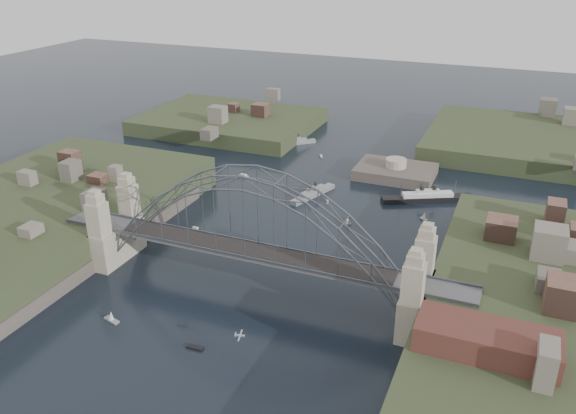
{
  "coord_description": "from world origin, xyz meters",
  "views": [
    {
      "loc": [
        44.0,
        -88.44,
        62.03
      ],
      "look_at": [
        0.0,
        18.0,
        10.0
      ],
      "focal_mm": 36.75,
      "sensor_mm": 36.0,
      "label": 1
    }
  ],
  "objects_px": {
    "wharf_shed": "(487,340)",
    "naval_cruiser_far": "(295,142)",
    "naval_cruiser_near": "(313,193)",
    "ocean_liner": "(427,198)",
    "bridge": "(251,232)",
    "fort_island": "(395,178)"
  },
  "relations": [
    {
      "from": "naval_cruiser_far",
      "to": "ocean_liner",
      "type": "height_order",
      "value": "ocean_liner"
    },
    {
      "from": "bridge",
      "to": "fort_island",
      "type": "distance_m",
      "value": 72.14
    },
    {
      "from": "bridge",
      "to": "ocean_liner",
      "type": "height_order",
      "value": "bridge"
    },
    {
      "from": "bridge",
      "to": "naval_cruiser_far",
      "type": "height_order",
      "value": "bridge"
    },
    {
      "from": "bridge",
      "to": "naval_cruiser_far",
      "type": "distance_m",
      "value": 91.13
    },
    {
      "from": "naval_cruiser_near",
      "to": "naval_cruiser_far",
      "type": "relative_size",
      "value": 1.4
    },
    {
      "from": "naval_cruiser_near",
      "to": "naval_cruiser_far",
      "type": "distance_m",
      "value": 44.27
    },
    {
      "from": "naval_cruiser_near",
      "to": "ocean_liner",
      "type": "bearing_deg",
      "value": 16.31
    },
    {
      "from": "bridge",
      "to": "wharf_shed",
      "type": "height_order",
      "value": "bridge"
    },
    {
      "from": "naval_cruiser_near",
      "to": "ocean_liner",
      "type": "height_order",
      "value": "ocean_liner"
    },
    {
      "from": "bridge",
      "to": "naval_cruiser_near",
      "type": "distance_m",
      "value": 49.16
    },
    {
      "from": "wharf_shed",
      "to": "ocean_liner",
      "type": "distance_m",
      "value": 73.37
    },
    {
      "from": "naval_cruiser_near",
      "to": "wharf_shed",
      "type": "bearing_deg",
      "value": -51.46
    },
    {
      "from": "wharf_shed",
      "to": "naval_cruiser_far",
      "type": "height_order",
      "value": "wharf_shed"
    },
    {
      "from": "naval_cruiser_far",
      "to": "naval_cruiser_near",
      "type": "bearing_deg",
      "value": -62.14
    },
    {
      "from": "naval_cruiser_far",
      "to": "bridge",
      "type": "bearing_deg",
      "value": -73.49
    },
    {
      "from": "fort_island",
      "to": "ocean_liner",
      "type": "relative_size",
      "value": 0.96
    },
    {
      "from": "naval_cruiser_near",
      "to": "naval_cruiser_far",
      "type": "bearing_deg",
      "value": 117.86
    },
    {
      "from": "naval_cruiser_near",
      "to": "ocean_liner",
      "type": "relative_size",
      "value": 0.71
    },
    {
      "from": "wharf_shed",
      "to": "fort_island",
      "type": "bearing_deg",
      "value": 110.85
    },
    {
      "from": "naval_cruiser_far",
      "to": "ocean_liner",
      "type": "relative_size",
      "value": 0.51
    },
    {
      "from": "fort_island",
      "to": "naval_cruiser_far",
      "type": "xyz_separation_m",
      "value": [
        -37.69,
        16.66,
        1.08
      ]
    }
  ]
}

